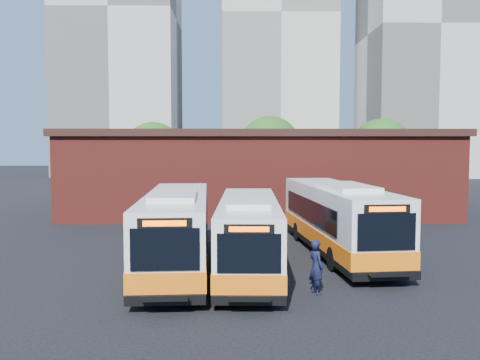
{
  "coord_description": "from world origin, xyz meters",
  "views": [
    {
      "loc": [
        -1.77,
        -19.79,
        5.35
      ],
      "look_at": [
        -1.48,
        6.32,
        3.52
      ],
      "focal_mm": 38.0,
      "sensor_mm": 36.0,
      "label": 1
    }
  ],
  "objects_px": {
    "bus_midwest": "(177,232)",
    "bus_east": "(337,221)",
    "bus_mideast": "(249,236)",
    "transit_worker": "(316,267)"
  },
  "relations": [
    {
      "from": "bus_mideast",
      "to": "transit_worker",
      "type": "height_order",
      "value": "bus_mideast"
    },
    {
      "from": "bus_mideast",
      "to": "bus_east",
      "type": "height_order",
      "value": "bus_east"
    },
    {
      "from": "transit_worker",
      "to": "bus_midwest",
      "type": "bearing_deg",
      "value": 31.96
    },
    {
      "from": "bus_midwest",
      "to": "bus_mideast",
      "type": "xyz_separation_m",
      "value": [
        3.11,
        -0.37,
        -0.11
      ]
    },
    {
      "from": "bus_east",
      "to": "transit_worker",
      "type": "bearing_deg",
      "value": -112.67
    },
    {
      "from": "bus_midwest",
      "to": "bus_mideast",
      "type": "bearing_deg",
      "value": -9.71
    },
    {
      "from": "bus_midwest",
      "to": "bus_mideast",
      "type": "height_order",
      "value": "bus_midwest"
    },
    {
      "from": "bus_east",
      "to": "transit_worker",
      "type": "relative_size",
      "value": 6.69
    },
    {
      "from": "bus_midwest",
      "to": "bus_east",
      "type": "relative_size",
      "value": 0.97
    },
    {
      "from": "bus_mideast",
      "to": "bus_east",
      "type": "xyz_separation_m",
      "value": [
        4.45,
        3.3,
        0.15
      ]
    }
  ]
}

